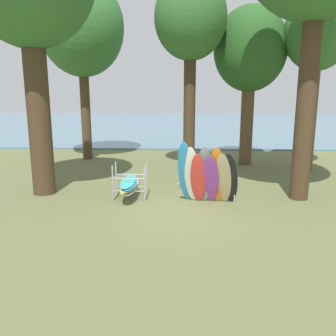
{
  "coord_description": "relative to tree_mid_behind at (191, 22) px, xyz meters",
  "views": [
    {
      "loc": [
        0.13,
        -10.71,
        3.75
      ],
      "look_at": [
        -0.4,
        1.28,
        1.1
      ],
      "focal_mm": 37.54,
      "sensor_mm": 36.0,
      "label": 1
    }
  ],
  "objects": [
    {
      "name": "lake_water",
      "position": [
        -0.4,
        23.65,
        -6.71
      ],
      "size": [
        80.0,
        36.0,
        0.1
      ],
      "primitive_type": "cube",
      "color": "slate",
      "rests_on": "ground"
    },
    {
      "name": "leaning_board_pile",
      "position": [
        0.53,
        -5.33,
        -5.79
      ],
      "size": [
        2.17,
        1.22,
        2.19
      ],
      "color": "#2D8ED1",
      "rests_on": "ground"
    },
    {
      "name": "tree_deep_back",
      "position": [
        5.77,
        0.36,
        -0.52
      ],
      "size": [
        3.05,
        3.05,
        8.13
      ],
      "color": "brown",
      "rests_on": "ground"
    },
    {
      "name": "ground_plane",
      "position": [
        -0.4,
        -5.96,
        -6.76
      ],
      "size": [
        80.0,
        80.0,
        0.0
      ],
      "primitive_type": "plane",
      "color": "#60663D"
    },
    {
      "name": "tree_far_right_back",
      "position": [
        2.96,
        1.46,
        -1.14
      ],
      "size": [
        3.57,
        3.57,
        7.79
      ],
      "color": "brown",
      "rests_on": "ground"
    },
    {
      "name": "board_storage_rack",
      "position": [
        -2.15,
        -4.76,
        -6.23
      ],
      "size": [
        1.15,
        2.12,
        1.25
      ],
      "color": "#9EA0A5",
      "rests_on": "ground"
    },
    {
      "name": "tree_mid_behind",
      "position": [
        0.0,
        0.0,
        0.0
      ],
      "size": [
        3.24,
        3.24,
        8.79
      ],
      "color": "#42301E",
      "rests_on": "ground"
    },
    {
      "name": "tree_far_left_back",
      "position": [
        -5.63,
        2.52,
        0.18
      ],
      "size": [
        4.42,
        4.42,
        9.54
      ],
      "color": "#4C3823",
      "rests_on": "ground"
    }
  ]
}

